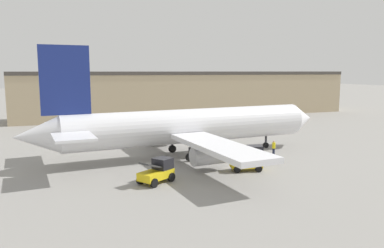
{
  "coord_description": "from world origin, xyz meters",
  "views": [
    {
      "loc": [
        -14.79,
        -40.31,
        9.81
      ],
      "look_at": [
        0.0,
        0.0,
        3.74
      ],
      "focal_mm": 35.0,
      "sensor_mm": 36.0,
      "label": 1
    }
  ],
  "objects_px": {
    "airplane": "(184,126)",
    "baggage_tug": "(249,160)",
    "belt_loader_truck": "(158,171)",
    "ground_crew_worker": "(274,148)"
  },
  "relations": [
    {
      "from": "airplane",
      "to": "baggage_tug",
      "type": "height_order",
      "value": "airplane"
    },
    {
      "from": "airplane",
      "to": "belt_loader_truck",
      "type": "xyz_separation_m",
      "value": [
        -5.54,
        -8.85,
        -2.5
      ]
    },
    {
      "from": "ground_crew_worker",
      "to": "baggage_tug",
      "type": "xyz_separation_m",
      "value": [
        -6.0,
        -4.98,
        0.16
      ]
    },
    {
      "from": "belt_loader_truck",
      "to": "airplane",
      "type": "bearing_deg",
      "value": 25.25
    },
    {
      "from": "airplane",
      "to": "ground_crew_worker",
      "type": "distance_m",
      "value": 10.78
    },
    {
      "from": "airplane",
      "to": "belt_loader_truck",
      "type": "relative_size",
      "value": 10.24
    },
    {
      "from": "baggage_tug",
      "to": "belt_loader_truck",
      "type": "height_order",
      "value": "baggage_tug"
    },
    {
      "from": "ground_crew_worker",
      "to": "belt_loader_truck",
      "type": "height_order",
      "value": "belt_loader_truck"
    },
    {
      "from": "airplane",
      "to": "baggage_tug",
      "type": "relative_size",
      "value": 11.07
    },
    {
      "from": "ground_crew_worker",
      "to": "belt_loader_truck",
      "type": "xyz_separation_m",
      "value": [
        -15.51,
        -5.66,
        0.06
      ]
    }
  ]
}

